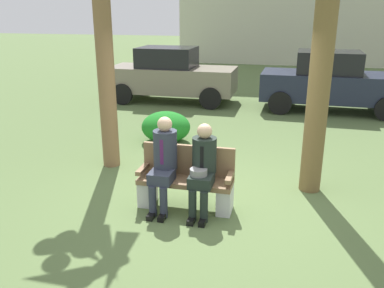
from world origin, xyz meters
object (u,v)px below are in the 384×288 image
(park_bench, at_px, (186,181))
(shrub_near_bench, at_px, (166,127))
(seated_man_left, at_px, (164,159))
(seated_man_right, at_px, (203,165))
(parked_car_near, at_px, (171,75))
(parked_car_far, at_px, (331,82))

(park_bench, distance_m, shrub_near_bench, 3.13)
(park_bench, relative_size, shrub_near_bench, 1.27)
(park_bench, xyz_separation_m, shrub_near_bench, (-1.20, 2.89, -0.06))
(park_bench, height_order, seated_man_left, seated_man_left)
(seated_man_left, bearing_deg, shrub_near_bench, 106.73)
(shrub_near_bench, bearing_deg, park_bench, -67.40)
(park_bench, bearing_deg, seated_man_right, -25.11)
(seated_man_right, xyz_separation_m, parked_car_near, (-2.52, 7.01, 0.12))
(seated_man_left, bearing_deg, seated_man_right, -1.18)
(seated_man_left, distance_m, parked_car_far, 7.38)
(seated_man_left, bearing_deg, parked_car_far, 67.89)
(parked_car_far, bearing_deg, seated_man_left, -112.11)
(seated_man_right, bearing_deg, park_bench, 154.89)
(seated_man_right, height_order, parked_car_far, parked_car_far)
(parked_car_far, bearing_deg, parked_car_near, 178.05)
(park_bench, distance_m, parked_car_near, 7.26)
(seated_man_right, distance_m, parked_car_near, 7.45)
(seated_man_right, bearing_deg, shrub_near_bench, 116.01)
(seated_man_right, xyz_separation_m, shrub_near_bench, (-1.47, 3.02, -0.38))
(seated_man_right, bearing_deg, seated_man_left, 178.82)
(park_bench, bearing_deg, seated_man_left, -159.17)
(shrub_near_bench, bearing_deg, seated_man_right, -63.99)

